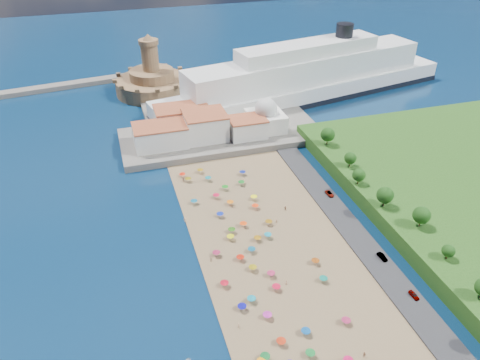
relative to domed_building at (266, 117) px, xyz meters
name	(u,v)px	position (x,y,z in m)	size (l,w,h in m)	color
ground	(251,242)	(-30.00, -71.00, -8.97)	(700.00, 700.00, 0.00)	#071938
terrace	(222,136)	(-20.00, 2.00, -7.47)	(90.00, 36.00, 3.00)	#59544C
jetty	(162,112)	(-42.00, 37.00, -7.77)	(18.00, 70.00, 2.40)	#59544C
waterfront_buildings	(193,126)	(-33.05, 2.64, -1.10)	(57.00, 29.00, 11.00)	silver
domed_building	(266,117)	(0.00, 0.00, 0.00)	(16.00, 16.00, 15.00)	silver
fortress	(152,81)	(-42.00, 67.00, -2.29)	(40.00, 40.00, 32.40)	olive
cruise_ship	(306,79)	(35.15, 35.41, 1.98)	(170.77, 57.71, 36.99)	black
beach_parasols	(256,260)	(-31.66, -81.80, -6.83)	(31.49, 113.43, 2.20)	gray
beachgoers	(252,243)	(-30.12, -72.75, -7.84)	(36.49, 95.14, 1.89)	tan
parked_cars	(364,235)	(6.00, -79.61, -7.65)	(2.19, 56.74, 1.32)	gray
hillside_trees	(389,196)	(17.68, -73.12, 1.10)	(12.08, 108.14, 7.62)	#382314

